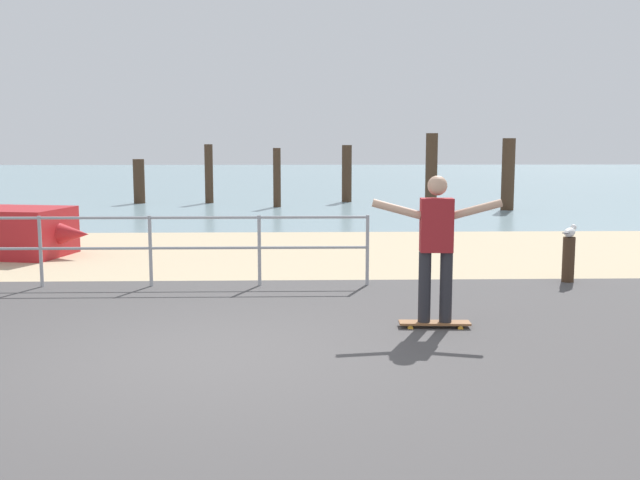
% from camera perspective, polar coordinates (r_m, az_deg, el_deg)
% --- Properties ---
extents(ground_plane, '(24.00, 10.00, 0.04)m').
position_cam_1_polar(ground_plane, '(6.51, -10.69, -11.46)').
color(ground_plane, '#474444').
rests_on(ground_plane, ground).
extents(beach_strip, '(24.00, 6.00, 0.04)m').
position_cam_1_polar(beach_strip, '(14.27, -5.69, -0.95)').
color(beach_strip, tan).
rests_on(beach_strip, ground).
extents(sea_surface, '(72.00, 50.00, 0.04)m').
position_cam_1_polar(sea_surface, '(42.14, -3.04, 4.70)').
color(sea_surface, '#75939E').
rests_on(sea_surface, ground).
extents(railing_fence, '(9.48, 0.05, 1.05)m').
position_cam_1_polar(railing_fence, '(11.39, -20.69, -0.04)').
color(railing_fence, '#9EA0A5').
rests_on(railing_fence, ground).
extents(skateboard, '(0.81, 0.24, 0.08)m').
position_cam_1_polar(skateboard, '(8.55, 8.78, -6.32)').
color(skateboard, brown).
rests_on(skateboard, ground).
extents(skateboarder, '(1.45, 0.22, 1.65)m').
position_cam_1_polar(skateboarder, '(8.37, 8.91, 0.00)').
color(skateboarder, '#26262B').
rests_on(skateboarder, skateboard).
extents(bollard_short, '(0.18, 0.18, 0.70)m').
position_cam_1_polar(bollard_short, '(11.70, 18.52, -1.47)').
color(bollard_short, '#422D1E').
rests_on(bollard_short, ground).
extents(seagull, '(0.33, 0.42, 0.18)m').
position_cam_1_polar(seagull, '(11.66, 18.63, 0.60)').
color(seagull, white).
rests_on(seagull, bollard_short).
extents(groyne_post_0, '(0.38, 0.38, 1.51)m').
position_cam_1_polar(groyne_post_0, '(25.97, -13.72, 4.38)').
color(groyne_post_0, '#422D1E').
rests_on(groyne_post_0, ground).
extents(groyne_post_1, '(0.28, 0.28, 2.01)m').
position_cam_1_polar(groyne_post_1, '(25.62, -8.52, 5.03)').
color(groyne_post_1, '#422D1E').
rests_on(groyne_post_1, ground).
extents(groyne_post_2, '(0.24, 0.24, 1.90)m').
position_cam_1_polar(groyne_post_2, '(23.80, -3.32, 4.78)').
color(groyne_post_2, '#422D1E').
rests_on(groyne_post_2, ground).
extents(groyne_post_3, '(0.34, 0.34, 1.98)m').
position_cam_1_polar(groyne_post_3, '(25.84, 2.07, 5.10)').
color(groyne_post_3, '#422D1E').
rests_on(groyne_post_3, ground).
extents(groyne_post_4, '(0.36, 0.36, 2.35)m').
position_cam_1_polar(groyne_post_4, '(22.87, 8.54, 5.16)').
color(groyne_post_4, '#422D1E').
rests_on(groyne_post_4, ground).
extents(groyne_post_5, '(0.39, 0.39, 2.20)m').
position_cam_1_polar(groyne_post_5, '(23.44, 14.23, 4.89)').
color(groyne_post_5, '#422D1E').
rests_on(groyne_post_5, ground).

